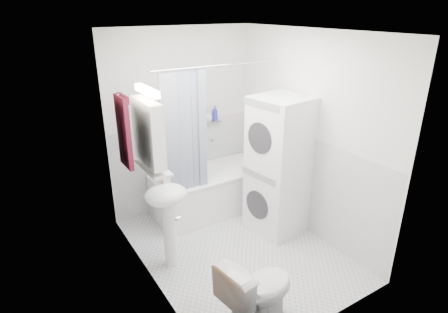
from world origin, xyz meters
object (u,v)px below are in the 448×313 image
sink (167,208)px  toilet (258,292)px  washer_dryer (279,167)px  bathtub (210,190)px

sink → toilet: bearing=-75.2°
sink → washer_dryer: 1.44m
washer_dryer → toilet: (-1.13, -1.12, -0.49)m
bathtub → toilet: toilet is taller
bathtub → washer_dryer: size_ratio=0.90×
sink → washer_dryer: size_ratio=0.62×
toilet → sink: bearing=6.6°
bathtub → toilet: 2.03m
washer_dryer → sink: bearing=170.9°
bathtub → washer_dryer: bearing=-59.0°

